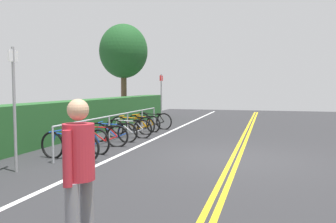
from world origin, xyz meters
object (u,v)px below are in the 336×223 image
at_px(bicycle_0, 69,146).
at_px(tree_mid, 124,52).
at_px(bicycle_7, 153,121).
at_px(bicycle_4, 129,129).
at_px(bicycle_5, 133,125).
at_px(bicycle_1, 85,140).
at_px(bicycle_2, 100,136).
at_px(bike_rack, 119,120).
at_px(sign_post_near, 14,98).
at_px(bicycle_6, 143,123).
at_px(bicycle_3, 113,132).
at_px(pedestrian, 79,168).
at_px(sign_post_far, 161,95).

relative_size(bicycle_0, tree_mid, 0.33).
bearing_deg(bicycle_7, bicycle_4, 179.97).
bearing_deg(bicycle_0, bicycle_4, 0.14).
bearing_deg(bicycle_7, bicycle_5, 172.52).
relative_size(bicycle_1, bicycle_2, 1.00).
bearing_deg(bike_rack, bicycle_5, 3.63).
xyz_separation_m(bicycle_1, sign_post_near, (-2.30, 0.31, 1.19)).
xyz_separation_m(bicycle_2, bicycle_6, (3.75, -0.01, 0.00)).
xyz_separation_m(bicycle_0, bicycle_2, (1.88, 0.13, -0.02)).
bearing_deg(bicycle_0, bicycle_2, 3.99).
bearing_deg(bicycle_3, bicycle_0, -177.06).
height_order(bicycle_0, pedestrian, pedestrian).
relative_size(bicycle_0, bicycle_6, 1.10).
relative_size(bicycle_5, bicycle_6, 1.13).
relative_size(sign_post_near, sign_post_far, 1.10).
bearing_deg(sign_post_near, bicycle_2, -4.63).
xyz_separation_m(bicycle_7, sign_post_far, (1.30, 0.03, 1.05)).
xyz_separation_m(pedestrian, tree_mid, (15.20, 5.88, 2.76)).
bearing_deg(bicycle_6, tree_mid, 29.94).
xyz_separation_m(bicycle_4, bicycle_5, (0.96, 0.23, 0.01)).
distance_m(bicycle_2, bicycle_6, 3.75).
relative_size(bicycle_4, sign_post_far, 0.72).
bearing_deg(sign_post_near, bicycle_7, -2.81).
height_order(bicycle_0, sign_post_far, sign_post_far).
distance_m(bicycle_0, bicycle_2, 1.89).
bearing_deg(tree_mid, pedestrian, -158.84).
bearing_deg(bicycle_3, bicycle_7, -2.08).
relative_size(bicycle_5, pedestrian, 1.08).
xyz_separation_m(bicycle_6, pedestrian, (-9.95, -2.86, 0.61)).
distance_m(bicycle_0, bicycle_3, 2.79).
relative_size(bicycle_7, pedestrian, 1.03).
xyz_separation_m(bike_rack, bicycle_1, (-2.39, -0.06, -0.31)).
distance_m(bike_rack, bicycle_5, 1.50).
relative_size(bicycle_2, bicycle_4, 0.98).
height_order(bike_rack, tree_mid, tree_mid).
xyz_separation_m(sign_post_near, sign_post_far, (9.21, -0.36, -0.13)).
bearing_deg(bike_rack, bicycle_2, -179.40).
height_order(bicycle_1, bicycle_6, bicycle_1).
bearing_deg(sign_post_far, bicycle_7, -178.53).
distance_m(bicycle_1, sign_post_far, 6.99).
distance_m(bicycle_4, bicycle_7, 2.72).
height_order(bicycle_5, sign_post_near, sign_post_near).
bearing_deg(bicycle_5, sign_post_far, -3.70).
height_order(bicycle_6, tree_mid, tree_mid).
xyz_separation_m(bicycle_0, bicycle_5, (4.75, 0.24, -0.00)).
height_order(bike_rack, pedestrian, pedestrian).
relative_size(bicycle_2, tree_mid, 0.32).
relative_size(bicycle_5, tree_mid, 0.34).
relative_size(bicycle_0, pedestrian, 1.04).
xyz_separation_m(bicycle_3, bicycle_7, (3.73, -0.14, 0.02)).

